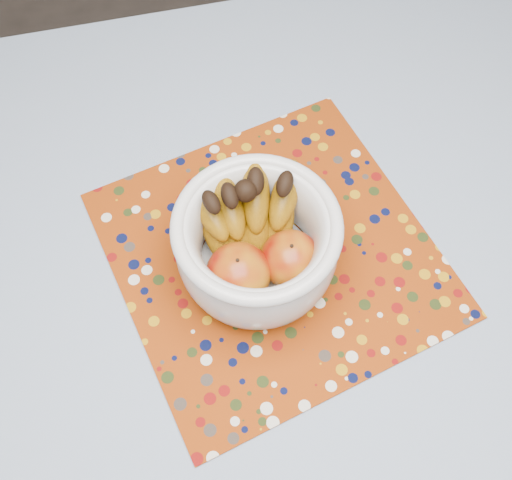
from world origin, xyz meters
TOP-DOWN VIEW (x-y plane):
  - table at (0.00, 0.00)m, footprint 1.20×1.20m
  - tablecloth at (0.00, 0.00)m, footprint 1.32×1.32m
  - placemat at (0.04, 0.10)m, footprint 0.55×0.55m
  - fruit_bowl at (0.01, 0.10)m, footprint 0.24×0.24m

SIDE VIEW (x-z plane):
  - table at x=0.00m, z-range 0.30..1.05m
  - tablecloth at x=0.00m, z-range 0.75..0.76m
  - placemat at x=0.04m, z-range 0.76..0.76m
  - fruit_bowl at x=0.01m, z-range 0.76..0.92m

